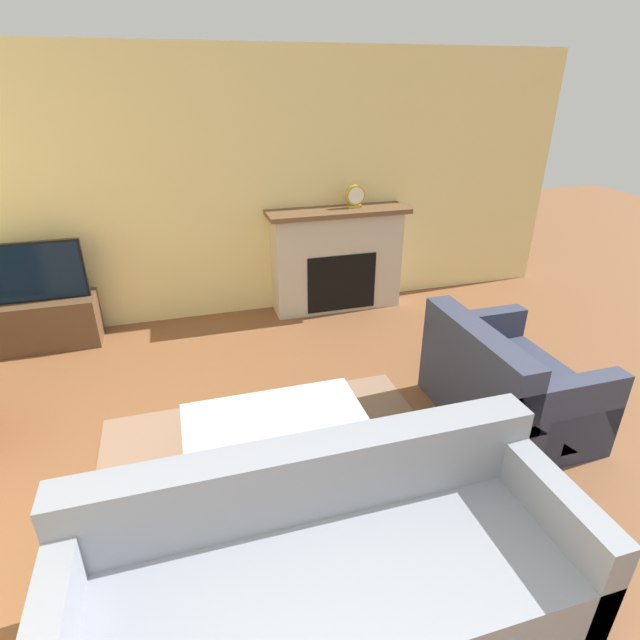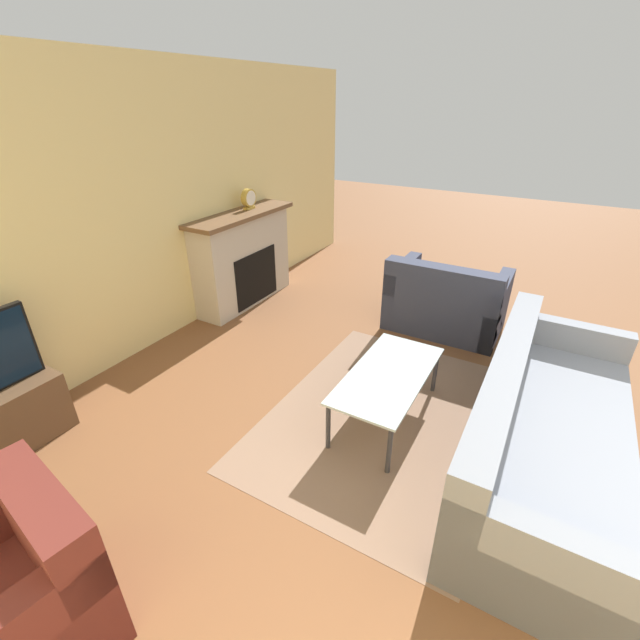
{
  "view_description": "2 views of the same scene",
  "coord_description": "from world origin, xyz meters",
  "px_view_note": "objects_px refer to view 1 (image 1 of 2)",
  "views": [
    {
      "loc": [
        -0.2,
        -0.18,
        2.38
      ],
      "look_at": [
        0.73,
        2.98,
        0.79
      ],
      "focal_mm": 28.0,
      "sensor_mm": 36.0,
      "label": 1
    },
    {
      "loc": [
        -2.4,
        1.54,
        2.34
      ],
      "look_at": [
        0.26,
        3.06,
        0.74
      ],
      "focal_mm": 24.0,
      "sensor_mm": 36.0,
      "label": 2
    }
  ],
  "objects_px": {
    "tv": "(26,273)",
    "couch_loveseat": "(504,386)",
    "coffee_table": "(274,419)",
    "mantel_clock": "(355,196)",
    "couch_sectional": "(328,576)"
  },
  "relations": [
    {
      "from": "tv",
      "to": "couch_loveseat",
      "type": "relative_size",
      "value": 0.84
    },
    {
      "from": "tv",
      "to": "coffee_table",
      "type": "distance_m",
      "value": 2.98
    },
    {
      "from": "couch_loveseat",
      "to": "tv",
      "type": "bearing_deg",
      "value": 57.66
    },
    {
      "from": "couch_sectional",
      "to": "coffee_table",
      "type": "distance_m",
      "value": 1.12
    },
    {
      "from": "tv",
      "to": "couch_loveseat",
      "type": "height_order",
      "value": "tv"
    },
    {
      "from": "tv",
      "to": "coffee_table",
      "type": "height_order",
      "value": "tv"
    },
    {
      "from": "couch_loveseat",
      "to": "coffee_table",
      "type": "bearing_deg",
      "value": 90.68
    },
    {
      "from": "tv",
      "to": "couch_sectional",
      "type": "height_order",
      "value": "tv"
    },
    {
      "from": "couch_sectional",
      "to": "coffee_table",
      "type": "xyz_separation_m",
      "value": [
        -0.03,
        1.12,
        0.1
      ]
    },
    {
      "from": "tv",
      "to": "couch_sectional",
      "type": "bearing_deg",
      "value": -61.46
    },
    {
      "from": "coffee_table",
      "to": "mantel_clock",
      "type": "xyz_separation_m",
      "value": [
        1.41,
        2.41,
        0.87
      ]
    },
    {
      "from": "coffee_table",
      "to": "mantel_clock",
      "type": "height_order",
      "value": "mantel_clock"
    },
    {
      "from": "couch_sectional",
      "to": "mantel_clock",
      "type": "height_order",
      "value": "mantel_clock"
    },
    {
      "from": "couch_sectional",
      "to": "mantel_clock",
      "type": "relative_size",
      "value": 9.94
    },
    {
      "from": "tv",
      "to": "couch_sectional",
      "type": "xyz_separation_m",
      "value": [
        1.86,
        -3.43,
        -0.48
      ]
    }
  ]
}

